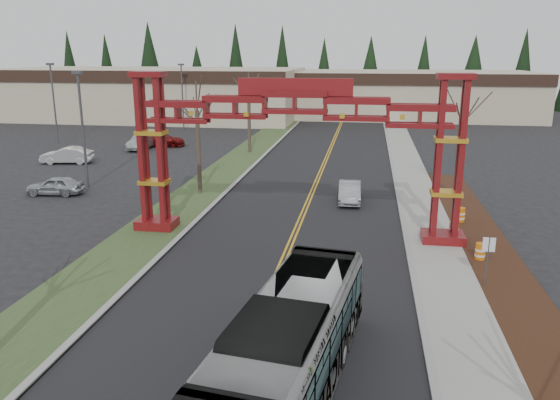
% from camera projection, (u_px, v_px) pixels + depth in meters
% --- Properties ---
extents(road, '(12.00, 110.00, 0.02)m').
position_uv_depth(road, '(308.00, 203.00, 37.04)').
color(road, black).
rests_on(road, ground).
extents(lane_line_left, '(0.12, 100.00, 0.01)m').
position_uv_depth(lane_line_left, '(306.00, 202.00, 37.05)').
color(lane_line_left, gold).
rests_on(lane_line_left, road).
extents(lane_line_right, '(0.12, 100.00, 0.01)m').
position_uv_depth(lane_line_right, '(310.00, 203.00, 37.02)').
color(lane_line_right, gold).
rests_on(lane_line_right, road).
extents(curb_right, '(0.30, 110.00, 0.15)m').
position_uv_depth(curb_right, '(400.00, 206.00, 36.08)').
color(curb_right, gray).
rests_on(curb_right, ground).
extents(sidewalk_right, '(2.60, 110.00, 0.14)m').
position_uv_depth(sidewalk_right, '(423.00, 207.00, 35.86)').
color(sidewalk_right, gray).
rests_on(sidewalk_right, ground).
extents(landscape_strip, '(2.60, 50.00, 0.12)m').
position_uv_depth(landscape_strip, '(526.00, 314.00, 21.17)').
color(landscape_strip, '#311C10').
rests_on(landscape_strip, ground).
extents(grass_median, '(4.00, 110.00, 0.08)m').
position_uv_depth(grass_median, '(194.00, 197.00, 38.26)').
color(grass_median, '#334623').
rests_on(grass_median, ground).
extents(curb_left, '(0.30, 110.00, 0.15)m').
position_uv_depth(curb_left, '(220.00, 198.00, 37.97)').
color(curb_left, gray).
rests_on(curb_left, ground).
extents(gateway_arch, '(18.20, 1.60, 8.90)m').
position_uv_depth(gateway_arch, '(295.00, 129.00, 28.81)').
color(gateway_arch, '#5F0E0C').
rests_on(gateway_arch, ground).
extents(retail_building_west, '(46.00, 22.30, 7.50)m').
position_uv_depth(retail_building_west, '(151.00, 93.00, 85.41)').
color(retail_building_west, '#BBAD8F').
rests_on(retail_building_west, ground).
extents(retail_building_east, '(38.00, 20.30, 7.00)m').
position_uv_depth(retail_building_east, '(408.00, 94.00, 86.96)').
color(retail_building_east, '#BBAD8F').
rests_on(retail_building_east, ground).
extents(conifer_treeline, '(116.10, 5.60, 13.00)m').
position_uv_depth(conifer_treeline, '(350.00, 72.00, 99.16)').
color(conifer_treeline, black).
rests_on(conifer_treeline, ground).
extents(transit_bus, '(4.14, 11.46, 3.12)m').
position_uv_depth(transit_bus, '(288.00, 352.00, 15.64)').
color(transit_bus, '#A1A3A9').
rests_on(transit_bus, ground).
extents(silver_sedan, '(1.62, 4.22, 1.37)m').
position_uv_depth(silver_sedan, '(350.00, 192.00, 37.14)').
color(silver_sedan, '#A5A8AD').
rests_on(silver_sedan, ground).
extents(parked_car_near_a, '(4.09, 1.96, 1.35)m').
position_uv_depth(parked_car_near_a, '(55.00, 186.00, 39.00)').
color(parked_car_near_a, '#AAAFB2').
rests_on(parked_car_near_a, ground).
extents(parked_car_near_b, '(4.79, 2.34, 1.51)m').
position_uv_depth(parked_car_near_b, '(67.00, 155.00, 50.06)').
color(parked_car_near_b, white).
rests_on(parked_car_near_b, ground).
extents(parked_car_mid_a, '(5.58, 2.91, 1.54)m').
position_uv_depth(parked_car_mid_a, '(160.00, 139.00, 59.21)').
color(parked_car_mid_a, maroon).
rests_on(parked_car_mid_a, ground).
extents(parked_car_far_a, '(1.74, 4.69, 1.53)m').
position_uv_depth(parked_car_far_a, '(142.00, 142.00, 57.40)').
color(parked_car_far_a, '#94989B').
rests_on(parked_car_far_a, ground).
extents(bare_tree_median_mid, '(3.07, 3.07, 7.98)m').
position_uv_depth(bare_tree_median_mid, '(197.00, 111.00, 38.00)').
color(bare_tree_median_mid, '#382D26').
rests_on(bare_tree_median_mid, ground).
extents(bare_tree_median_far, '(3.36, 3.36, 8.09)m').
position_uv_depth(bare_tree_median_far, '(249.00, 95.00, 54.13)').
color(bare_tree_median_far, '#382D26').
rests_on(bare_tree_median_far, ground).
extents(bare_tree_right_far, '(2.94, 2.94, 7.82)m').
position_uv_depth(bare_tree_right_far, '(462.00, 115.00, 36.58)').
color(bare_tree_right_far, '#382D26').
rests_on(bare_tree_right_far, ground).
extents(light_pole_near, '(0.75, 0.37, 8.62)m').
position_uv_depth(light_pole_near, '(82.00, 122.00, 39.87)').
color(light_pole_near, '#3F3F44').
rests_on(light_pole_near, ground).
extents(light_pole_mid, '(0.76, 0.38, 8.78)m').
position_uv_depth(light_pole_mid, '(53.00, 97.00, 60.22)').
color(light_pole_mid, '#3F3F44').
rests_on(light_pole_mid, ground).
extents(light_pole_far, '(0.74, 0.37, 8.51)m').
position_uv_depth(light_pole_far, '(182.00, 92.00, 70.74)').
color(light_pole_far, '#3F3F44').
rests_on(light_pole_far, ground).
extents(street_sign, '(0.52, 0.06, 2.30)m').
position_uv_depth(street_sign, '(488.00, 252.00, 23.25)').
color(street_sign, '#3F3F44').
rests_on(street_sign, ground).
extents(barrel_south, '(0.50, 0.50, 0.92)m').
position_uv_depth(barrel_south, '(480.00, 252.00, 26.56)').
color(barrel_south, orange).
rests_on(barrel_south, ground).
extents(barrel_mid, '(0.52, 0.52, 0.97)m').
position_uv_depth(barrel_mid, '(454.00, 231.00, 29.62)').
color(barrel_mid, orange).
rests_on(barrel_mid, ground).
extents(barrel_north, '(0.52, 0.52, 0.96)m').
position_uv_depth(barrel_north, '(460.00, 216.00, 32.49)').
color(barrel_north, orange).
rests_on(barrel_north, ground).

